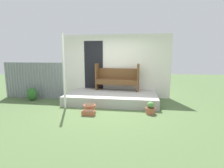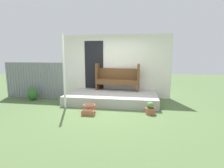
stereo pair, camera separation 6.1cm
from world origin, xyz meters
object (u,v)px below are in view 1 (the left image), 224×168
(flower_pot_left, at_px, (90,108))
(shrub_by_fence, at_px, (32,94))
(support_post, at_px, (64,71))
(bench, at_px, (117,77))
(flower_pot_middle, at_px, (150,108))
(planter_box_rect, at_px, (88,113))

(flower_pot_left, distance_m, shrub_by_fence, 2.82)
(support_post, bearing_deg, bench, 46.36)
(flower_pot_middle, distance_m, shrub_by_fence, 4.59)
(flower_pot_middle, distance_m, planter_box_rect, 1.86)
(flower_pot_left, xyz_separation_m, planter_box_rect, (0.06, -0.34, -0.05))
(bench, height_order, flower_pot_left, bench)
(flower_pot_middle, relative_size, shrub_by_fence, 0.74)
(support_post, distance_m, planter_box_rect, 1.64)
(bench, relative_size, flower_pot_middle, 4.74)
(support_post, xyz_separation_m, flower_pot_middle, (2.79, -0.18, -1.07))
(support_post, height_order, planter_box_rect, support_post)
(support_post, relative_size, flower_pot_left, 6.47)
(flower_pot_left, distance_m, planter_box_rect, 0.35)
(support_post, xyz_separation_m, shrub_by_fence, (-1.70, 0.76, -0.98))
(bench, height_order, shrub_by_fence, bench)
(flower_pot_middle, relative_size, planter_box_rect, 1.00)
(flower_pot_middle, xyz_separation_m, shrub_by_fence, (-4.49, 0.94, 0.09))
(support_post, xyz_separation_m, planter_box_rect, (0.98, -0.61, -1.16))
(bench, distance_m, flower_pot_middle, 2.31)
(flower_pot_left, height_order, shrub_by_fence, shrub_by_fence)
(bench, xyz_separation_m, flower_pot_middle, (1.24, -1.81, -0.71))
(planter_box_rect, relative_size, shrub_by_fence, 0.74)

